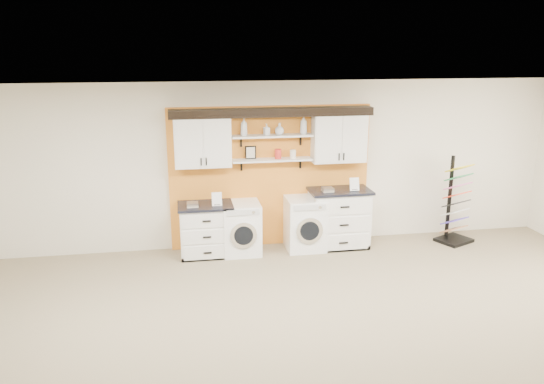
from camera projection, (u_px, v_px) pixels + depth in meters
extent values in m
plane|color=#817256|center=(334.00, 377.00, 5.54)|extent=(10.00, 10.00, 0.00)
plane|color=white|center=(344.00, 108.00, 4.79)|extent=(10.00, 10.00, 0.00)
plane|color=silver|center=(270.00, 165.00, 8.97)|extent=(10.00, 0.00, 10.00)
cube|color=orange|center=(270.00, 177.00, 8.99)|extent=(3.40, 0.07, 2.40)
cube|color=white|center=(202.00, 141.00, 8.46)|extent=(0.90, 0.34, 0.84)
cube|color=white|center=(189.00, 143.00, 8.26)|extent=(0.42, 0.01, 0.78)
cube|color=white|center=(217.00, 142.00, 8.33)|extent=(0.42, 0.01, 0.78)
cube|color=white|center=(339.00, 137.00, 8.83)|extent=(0.90, 0.34, 0.84)
cube|color=white|center=(329.00, 139.00, 8.63)|extent=(0.42, 0.01, 0.78)
cube|color=white|center=(355.00, 138.00, 8.70)|extent=(0.42, 0.01, 0.78)
cube|color=white|center=(272.00, 160.00, 8.74)|extent=(1.32, 0.28, 0.03)
cube|color=white|center=(272.00, 136.00, 8.63)|extent=(1.32, 0.28, 0.03)
cube|color=black|center=(272.00, 111.00, 8.55)|extent=(3.30, 0.40, 0.10)
cube|color=black|center=(274.00, 116.00, 8.38)|extent=(3.30, 0.04, 0.04)
cube|color=black|center=(251.00, 152.00, 8.70)|extent=(0.18, 0.02, 0.22)
cube|color=beige|center=(251.00, 153.00, 8.69)|extent=(0.14, 0.01, 0.18)
cylinder|color=red|center=(278.00, 154.00, 8.73)|extent=(0.11, 0.11, 0.16)
cylinder|color=silver|center=(293.00, 154.00, 8.78)|extent=(0.10, 0.10, 0.14)
cube|color=white|center=(206.00, 230.00, 8.71)|extent=(0.83, 0.60, 0.83)
cube|color=black|center=(208.00, 258.00, 8.56)|extent=(0.83, 0.06, 0.06)
cube|color=black|center=(205.00, 205.00, 8.59)|extent=(0.89, 0.66, 0.04)
cube|color=white|center=(206.00, 221.00, 8.35)|extent=(0.76, 0.02, 0.23)
cube|color=white|center=(207.00, 237.00, 8.42)|extent=(0.76, 0.02, 0.23)
cube|color=white|center=(208.00, 252.00, 8.49)|extent=(0.76, 0.02, 0.23)
cube|color=white|center=(339.00, 219.00, 9.06)|extent=(0.97, 0.60, 0.97)
cube|color=black|center=(342.00, 249.00, 8.93)|extent=(0.97, 0.06, 0.08)
cube|color=black|center=(340.00, 191.00, 8.93)|extent=(1.03, 0.66, 0.04)
cube|color=white|center=(345.00, 207.00, 8.69)|extent=(0.88, 0.02, 0.27)
cube|color=white|center=(344.00, 225.00, 8.77)|extent=(0.88, 0.02, 0.27)
cube|color=white|center=(343.00, 242.00, 8.86)|extent=(0.88, 0.02, 0.27)
cube|color=white|center=(241.00, 228.00, 8.80)|extent=(0.62, 0.66, 0.86)
cube|color=silver|center=(243.00, 213.00, 8.39)|extent=(0.53, 0.02, 0.09)
cylinder|color=silver|center=(243.00, 235.00, 8.49)|extent=(0.44, 0.05, 0.44)
cylinder|color=black|center=(244.00, 236.00, 8.46)|extent=(0.31, 0.03, 0.31)
cube|color=white|center=(305.00, 223.00, 8.98)|extent=(0.64, 0.66, 0.89)
cube|color=silver|center=(310.00, 208.00, 8.56)|extent=(0.54, 0.02, 0.09)
cylinder|color=silver|center=(309.00, 230.00, 8.66)|extent=(0.45, 0.05, 0.45)
cylinder|color=black|center=(310.00, 231.00, 8.64)|extent=(0.32, 0.03, 0.32)
cube|color=black|center=(454.00, 240.00, 9.37)|extent=(0.70, 0.65, 0.06)
cube|color=black|center=(450.00, 197.00, 9.30)|extent=(0.06, 0.06, 1.48)
cube|color=#9E6641|center=(454.00, 229.00, 9.33)|extent=(0.53, 0.43, 0.14)
cube|color=#4934B8|center=(455.00, 220.00, 9.29)|extent=(0.53, 0.43, 0.14)
cube|color=silver|center=(455.00, 212.00, 9.25)|extent=(0.53, 0.43, 0.14)
cube|color=black|center=(456.00, 203.00, 9.21)|extent=(0.53, 0.43, 0.14)
cube|color=red|center=(457.00, 195.00, 9.17)|extent=(0.53, 0.43, 0.14)
cube|color=#D960A7|center=(458.00, 186.00, 9.13)|extent=(0.53, 0.43, 0.14)
cube|color=#268B4A|center=(459.00, 177.00, 9.08)|extent=(0.53, 0.43, 0.14)
cube|color=yellow|center=(460.00, 168.00, 9.04)|extent=(0.53, 0.43, 0.14)
imported|color=silver|center=(244.00, 127.00, 8.52)|extent=(0.14, 0.14, 0.29)
imported|color=silver|center=(267.00, 129.00, 8.59)|extent=(0.10, 0.11, 0.18)
imported|color=silver|center=(279.00, 129.00, 8.63)|extent=(0.16, 0.16, 0.19)
imported|color=silver|center=(304.00, 125.00, 8.68)|extent=(0.17, 0.17, 0.31)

